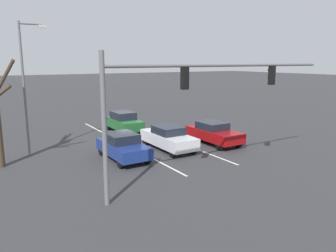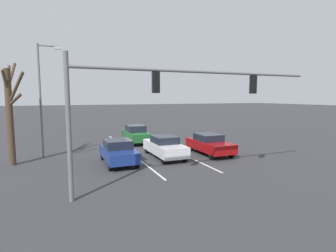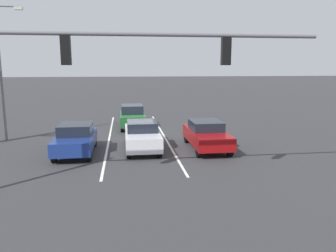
{
  "view_description": "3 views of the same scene",
  "coord_description": "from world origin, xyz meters",
  "px_view_note": "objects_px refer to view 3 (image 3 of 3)",
  "views": [
    {
      "loc": [
        10.68,
        23.19,
        5.69
      ],
      "look_at": [
        0.81,
        7.05,
        1.91
      ],
      "focal_mm": 35.0,
      "sensor_mm": 36.0,
      "label": 1
    },
    {
      "loc": [
        6.66,
        22.55,
        4.3
      ],
      "look_at": [
        -0.53,
        5.23,
        2.2
      ],
      "focal_mm": 28.0,
      "sensor_mm": 36.0,
      "label": 2
    },
    {
      "loc": [
        0.76,
        22.78,
        4.43
      ],
      "look_at": [
        -1.28,
        7.66,
        1.63
      ],
      "focal_mm": 35.0,
      "sensor_mm": 36.0,
      "label": 3
    }
  ],
  "objects_px": {
    "car_silver_midlane_front": "(142,135)",
    "car_darkgreen_midlane_second": "(132,116)",
    "street_lamp_right_shoulder": "(3,65)",
    "car_navy_rightlane_front": "(76,139)",
    "car_maroon_leftlane_front": "(206,135)",
    "traffic_signal_gantry": "(76,66)"
  },
  "relations": [
    {
      "from": "car_navy_rightlane_front",
      "to": "street_lamp_right_shoulder",
      "type": "distance_m",
      "value": 6.83
    },
    {
      "from": "car_darkgreen_midlane_second",
      "to": "street_lamp_right_shoulder",
      "type": "height_order",
      "value": "street_lamp_right_shoulder"
    },
    {
      "from": "car_navy_rightlane_front",
      "to": "car_darkgreen_midlane_second",
      "type": "bearing_deg",
      "value": -114.18
    },
    {
      "from": "traffic_signal_gantry",
      "to": "car_silver_midlane_front",
      "type": "bearing_deg",
      "value": -112.74
    },
    {
      "from": "car_maroon_leftlane_front",
      "to": "street_lamp_right_shoulder",
      "type": "xyz_separation_m",
      "value": [
        11.31,
        -3.52,
        3.73
      ]
    },
    {
      "from": "car_navy_rightlane_front",
      "to": "car_darkgreen_midlane_second",
      "type": "relative_size",
      "value": 0.99
    },
    {
      "from": "car_maroon_leftlane_front",
      "to": "car_darkgreen_midlane_second",
      "type": "distance_m",
      "value": 7.74
    },
    {
      "from": "car_darkgreen_midlane_second",
      "to": "traffic_signal_gantry",
      "type": "distance_m",
      "value": 12.92
    },
    {
      "from": "car_maroon_leftlane_front",
      "to": "car_silver_midlane_front",
      "type": "bearing_deg",
      "value": -6.28
    },
    {
      "from": "car_silver_midlane_front",
      "to": "car_darkgreen_midlane_second",
      "type": "xyz_separation_m",
      "value": [
        0.35,
        -6.35,
        0.08
      ]
    },
    {
      "from": "traffic_signal_gantry",
      "to": "street_lamp_right_shoulder",
      "type": "xyz_separation_m",
      "value": [
        5.39,
        -9.02,
        0.07
      ]
    },
    {
      "from": "car_silver_midlane_front",
      "to": "traffic_signal_gantry",
      "type": "relative_size",
      "value": 0.36
    },
    {
      "from": "car_silver_midlane_front",
      "to": "traffic_signal_gantry",
      "type": "xyz_separation_m",
      "value": [
        2.47,
        5.88,
        3.68
      ]
    },
    {
      "from": "traffic_signal_gantry",
      "to": "street_lamp_right_shoulder",
      "type": "bearing_deg",
      "value": -59.17
    },
    {
      "from": "car_maroon_leftlane_front",
      "to": "car_navy_rightlane_front",
      "type": "relative_size",
      "value": 1.07
    },
    {
      "from": "car_maroon_leftlane_front",
      "to": "traffic_signal_gantry",
      "type": "bearing_deg",
      "value": 42.87
    },
    {
      "from": "car_navy_rightlane_front",
      "to": "traffic_signal_gantry",
      "type": "distance_m",
      "value": 6.6
    },
    {
      "from": "car_silver_midlane_front",
      "to": "car_darkgreen_midlane_second",
      "type": "bearing_deg",
      "value": -86.85
    },
    {
      "from": "traffic_signal_gantry",
      "to": "car_maroon_leftlane_front",
      "type": "bearing_deg",
      "value": -137.13
    },
    {
      "from": "car_silver_midlane_front",
      "to": "street_lamp_right_shoulder",
      "type": "bearing_deg",
      "value": -21.81
    },
    {
      "from": "car_maroon_leftlane_front",
      "to": "car_darkgreen_midlane_second",
      "type": "bearing_deg",
      "value": -60.49
    },
    {
      "from": "car_navy_rightlane_front",
      "to": "street_lamp_right_shoulder",
      "type": "xyz_separation_m",
      "value": [
        4.44,
        -3.62,
        3.73
      ]
    }
  ]
}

